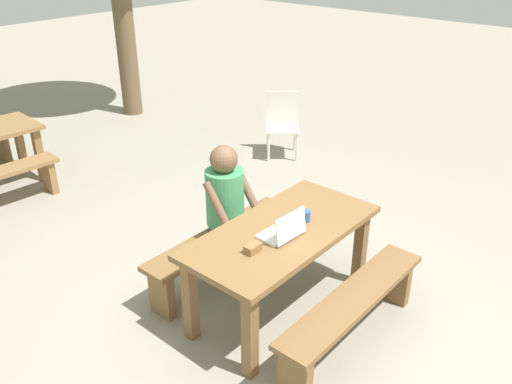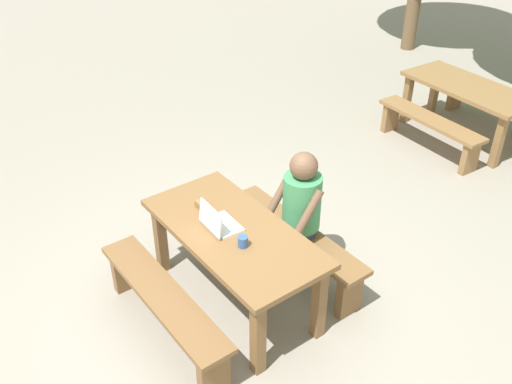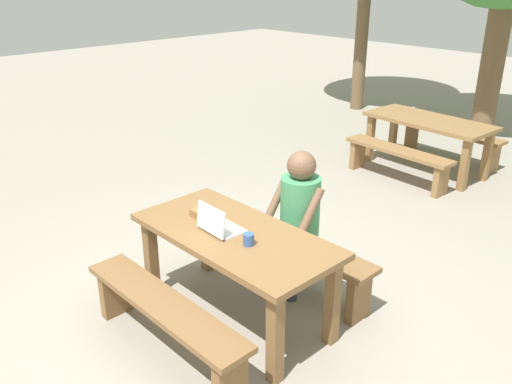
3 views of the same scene
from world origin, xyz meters
name	(u,v)px [view 1 (image 1 of 3)]	position (x,y,z in m)	size (l,w,h in m)	color
ground_plane	(280,307)	(0.00, 0.00, 0.00)	(30.00, 30.00, 0.00)	gray
picnic_table_front	(282,242)	(0.00, 0.00, 0.64)	(1.66, 0.80, 0.76)	brown
bench_near	(353,309)	(0.00, -0.68, 0.34)	(1.61, 0.30, 0.46)	brown
bench_far	(222,245)	(0.00, 0.68, 0.34)	(1.61, 0.30, 0.46)	brown
laptop	(283,231)	(-0.09, -0.08, 0.82)	(0.33, 0.26, 0.23)	white
small_pouch	(253,248)	(-0.40, -0.04, 0.80)	(0.13, 0.08, 0.06)	olive
coffee_mug	(305,216)	(0.22, -0.06, 0.81)	(0.08, 0.08, 0.09)	#335693
person_seated	(228,202)	(0.06, 0.64, 0.76)	(0.44, 0.42, 1.27)	#333847
plastic_chair	(282,123)	(2.65, 2.08, 0.45)	(0.62, 0.62, 0.85)	silver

